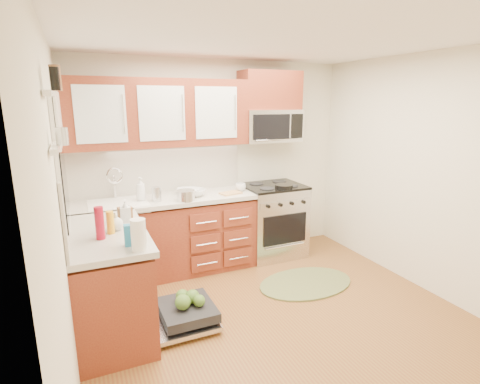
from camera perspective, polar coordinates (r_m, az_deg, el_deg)
name	(u,v)px	position (r m, az deg, el deg)	size (l,w,h in m)	color
floor	(281,320)	(3.74, 6.24, -18.86)	(3.50, 3.50, 0.00)	brown
ceiling	(289,36)	(3.19, 7.50, 22.45)	(3.50, 3.50, 0.00)	white
wall_back	(215,162)	(4.80, -3.83, 4.61)	(3.50, 0.04, 2.50)	silver
wall_left	(61,216)	(2.82, -25.63, -3.32)	(0.04, 3.50, 2.50)	silver
wall_right	(430,176)	(4.39, 26.96, 2.26)	(0.04, 3.50, 2.50)	silver
base_cabinet_back	(167,238)	(4.54, -11.04, -6.96)	(2.05, 0.60, 0.85)	maroon
base_cabinet_left	(110,284)	(3.61, -19.18, -13.16)	(0.60, 1.25, 0.85)	maroon
countertop_back	(165,200)	(4.39, -11.29, -1.19)	(2.07, 0.64, 0.05)	#B8B1A8
countertop_left	(107,234)	(3.43, -19.64, -6.02)	(0.64, 1.27, 0.05)	#B8B1A8
backsplash_back	(159,169)	(4.60, -12.28, 3.42)	(2.05, 0.02, 0.57)	#BCB6A9
backsplash_left	(65,203)	(3.34, -25.11, -1.48)	(0.02, 1.25, 0.57)	#BCB6A9
upper_cabinets	(159,113)	(4.38, -12.30, 11.67)	(2.05, 0.35, 0.75)	maroon
cabinet_over_mw	(270,90)	(4.86, 4.56, 15.18)	(0.76, 0.35, 0.47)	maroon
range	(273,220)	(4.98, 4.98, -4.28)	(0.76, 0.64, 0.95)	silver
microwave	(270,126)	(4.85, 4.60, 10.04)	(0.76, 0.38, 0.40)	silver
sink	(119,214)	(4.32, -17.98, -3.22)	(0.62, 0.50, 0.26)	white
dishwasher	(183,315)	(3.64, -8.68, -18.05)	(0.70, 0.60, 0.20)	silver
window	(60,161)	(3.25, -25.72, 4.21)	(0.03, 1.05, 1.05)	white
window_blind	(59,118)	(3.21, -25.89, 10.06)	(0.02, 0.96, 0.40)	white
shelf_upper	(49,93)	(2.36, -27.12, 13.22)	(0.04, 0.40, 0.03)	white
shelf_lower	(55,148)	(2.38, -26.33, 6.01)	(0.04, 0.40, 0.03)	white
rug	(306,283)	(4.40, 9.98, -13.52)	(1.11, 0.72, 0.02)	olive
skillet	(284,186)	(4.70, 6.70, 0.88)	(0.22, 0.22, 0.04)	black
stock_pot	(186,195)	(4.20, -8.25, -0.53)	(0.20, 0.20, 0.12)	silver
cutting_board	(231,193)	(4.48, -1.44, -0.16)	(0.25, 0.16, 0.02)	tan
canister	(157,194)	(4.23, -12.59, -0.31)	(0.10, 0.10, 0.17)	silver
paper_towel_roll	(139,235)	(2.88, -15.21, -6.33)	(0.11, 0.11, 0.24)	white
mustard_bottle	(110,223)	(3.31, -19.15, -4.42)	(0.06, 0.06, 0.19)	gold
red_bottle	(100,223)	(3.20, -20.61, -4.46)	(0.07, 0.07, 0.27)	#A40D22
wooden_box	(125,213)	(3.66, -17.11, -3.14)	(0.12, 0.09, 0.12)	brown
blue_carton	(131,235)	(3.01, -16.23, -6.30)	(0.11, 0.06, 0.17)	teal
bowl_a	(188,191)	(4.51, -7.97, 0.11)	(0.26, 0.26, 0.06)	#999999
bowl_b	(194,193)	(4.40, -6.96, -0.10)	(0.26, 0.26, 0.08)	#999999
cup	(241,187)	(4.60, 0.09, 0.74)	(0.13, 0.13, 0.10)	#999999
soap_bottle_a	(141,189)	(4.28, -14.91, 0.41)	(0.10, 0.10, 0.27)	#999999
soap_bottle_b	(125,211)	(3.61, -17.07, -2.72)	(0.09, 0.09, 0.20)	#999999
soap_bottle_c	(116,221)	(3.39, -18.42, -4.27)	(0.12, 0.12, 0.16)	#999999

